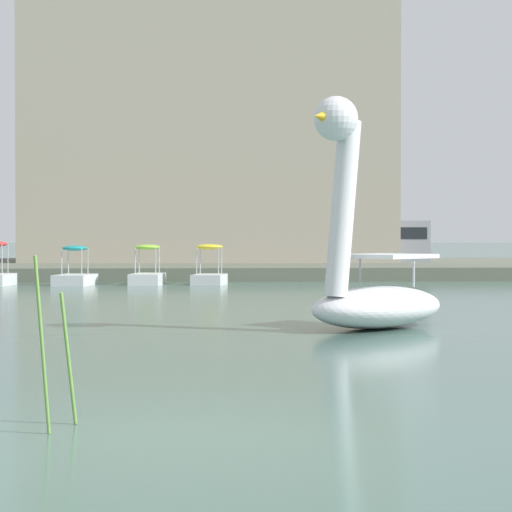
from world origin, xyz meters
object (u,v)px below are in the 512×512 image
pedal_boat_yellow (209,273)px  pedal_boat_lime (147,273)px  parked_van (381,240)px  pedal_boat_teal (75,274)px  swan_boat (370,277)px

pedal_boat_yellow → pedal_boat_lime: bearing=177.2°
parked_van → pedal_boat_teal: bearing=-139.9°
pedal_boat_teal → parked_van: (13.38, 11.27, 1.23)m
pedal_boat_yellow → parked_van: 14.03m
pedal_boat_teal → parked_van: size_ratio=0.48×
pedal_boat_yellow → pedal_boat_lime: (-2.27, 0.11, -0.02)m
pedal_boat_yellow → parked_van: bearing=52.6°
swan_boat → parked_van: swan_boat is taller
pedal_boat_teal → parked_van: parked_van is taller
pedal_boat_lime → parked_van: bearing=45.6°
swan_boat → pedal_boat_lime: 18.47m
pedal_boat_lime → parked_van: 15.44m
pedal_boat_yellow → pedal_boat_teal: 4.88m
pedal_boat_lime → parked_van: size_ratio=0.49×
swan_boat → parked_van: bearing=78.8°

